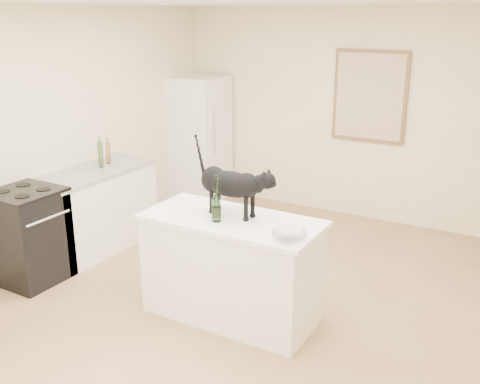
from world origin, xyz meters
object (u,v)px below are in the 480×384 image
(fridge, at_px, (199,139))
(stove, at_px, (29,237))
(wine_bottle, at_px, (216,201))
(black_cat, at_px, (231,187))
(glass_bowl, at_px, (289,236))

(fridge, bearing_deg, stove, -90.00)
(stove, relative_size, wine_bottle, 2.64)
(wine_bottle, bearing_deg, black_cat, 83.54)
(fridge, xyz_separation_m, wine_bottle, (1.98, -2.67, 0.22))
(fridge, bearing_deg, black_cat, -51.14)
(fridge, height_order, glass_bowl, fridge)
(black_cat, relative_size, glass_bowl, 2.61)
(black_cat, bearing_deg, wine_bottle, -93.28)
(black_cat, height_order, glass_bowl, black_cat)
(black_cat, xyz_separation_m, glass_bowl, (0.65, -0.24, -0.21))
(stove, relative_size, fridge, 0.53)
(black_cat, bearing_deg, fridge, 132.04)
(glass_bowl, bearing_deg, wine_bottle, 175.48)
(fridge, relative_size, glass_bowl, 6.47)
(black_cat, relative_size, wine_bottle, 2.01)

